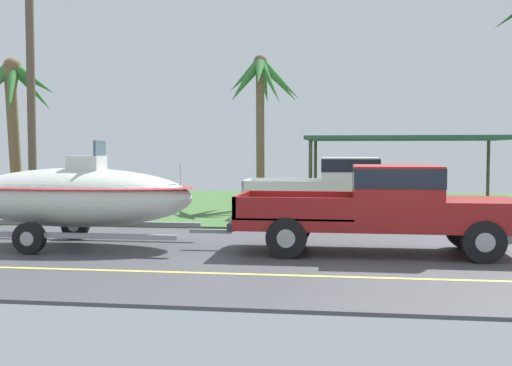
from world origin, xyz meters
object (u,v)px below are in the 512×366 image
object	(u,v)px
carport_awning	(406,139)
palm_tree_near_left	(11,99)
utility_pole	(31,66)
boat_on_trailer	(75,197)
pickup_truck_towing	(393,204)
parked_pickup_background	(349,185)
palm_tree_mid	(261,89)

from	to	relation	value
carport_awning	palm_tree_near_left	size ratio (longest dim) A/B	1.63
utility_pole	palm_tree_near_left	bearing A→B (deg)	150.55
boat_on_trailer	carport_awning	size ratio (longest dim) A/B	0.80
pickup_truck_towing	boat_on_trailer	size ratio (longest dim) A/B	0.92
boat_on_trailer	utility_pole	world-z (taller)	utility_pole
boat_on_trailer	parked_pickup_background	world-z (taller)	boat_on_trailer
palm_tree_near_left	utility_pole	xyz separation A→B (m)	(0.93, -0.52, 0.91)
boat_on_trailer	parked_pickup_background	xyz separation A→B (m)	(6.01, 6.18, -0.04)
carport_awning	utility_pole	distance (m)	14.43
boat_on_trailer	palm_tree_mid	distance (m)	9.83
parked_pickup_background	carport_awning	bearing A→B (deg)	69.66
parked_pickup_background	palm_tree_near_left	size ratio (longest dim) A/B	1.20
carport_awning	utility_pole	size ratio (longest dim) A/B	0.91
palm_tree_near_left	palm_tree_mid	bearing A→B (deg)	30.20
pickup_truck_towing	palm_tree_mid	world-z (taller)	palm_tree_mid
pickup_truck_towing	palm_tree_near_left	xyz separation A→B (m)	(-10.92, 4.70, 2.63)
palm_tree_mid	utility_pole	size ratio (longest dim) A/B	0.62
palm_tree_mid	utility_pole	xyz separation A→B (m)	(-6.15, -4.64, 0.28)
pickup_truck_towing	palm_tree_mid	xyz separation A→B (m)	(-3.84, 8.82, 3.26)
carport_awning	utility_pole	bearing A→B (deg)	-144.00
boat_on_trailer	parked_pickup_background	distance (m)	8.63
carport_awning	palm_tree_near_left	distance (m)	14.81
pickup_truck_towing	palm_tree_near_left	size ratio (longest dim) A/B	1.20
utility_pole	carport_awning	bearing A→B (deg)	36.00
pickup_truck_towing	parked_pickup_background	xyz separation A→B (m)	(-0.80, 6.18, 0.03)
parked_pickup_background	palm_tree_mid	world-z (taller)	palm_tree_mid
boat_on_trailer	parked_pickup_background	bearing A→B (deg)	45.79
pickup_truck_towing	carport_awning	size ratio (longest dim) A/B	0.73
parked_pickup_background	carport_awning	distance (m)	6.97
carport_awning	pickup_truck_towing	bearing A→B (deg)	-97.11
pickup_truck_towing	utility_pole	xyz separation A→B (m)	(-9.99, 4.17, 3.54)
pickup_truck_towing	palm_tree_mid	size ratio (longest dim) A/B	1.08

